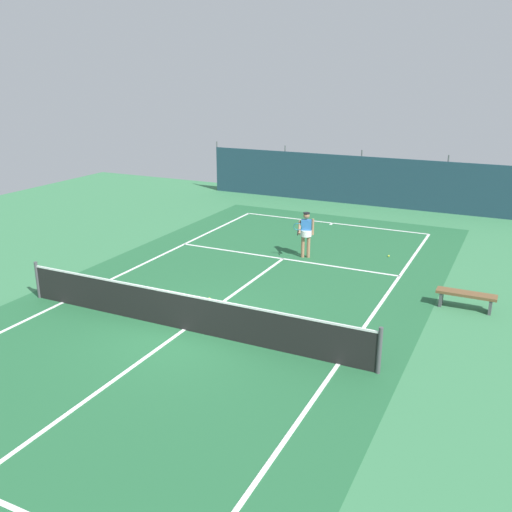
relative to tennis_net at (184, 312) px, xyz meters
The scene contains 8 objects.
ground_plane 0.51m from the tennis_net, ahead, with size 36.00×36.00×0.00m, color #387A4C.
court_surface 0.51m from the tennis_net, ahead, with size 11.02×26.60×0.01m.
tennis_net is the anchor object (origin of this frame).
back_fence 16.50m from the tennis_net, 90.00° to the left, with size 16.30×0.98×2.70m.
tennis_player 6.96m from the tennis_net, 84.72° to the left, with size 0.57×0.82×1.64m.
tennis_ball_near_player 2.13m from the tennis_net, 102.52° to the left, with size 0.07×0.07×0.07m, color #CCDB33.
tennis_ball_midcourt 8.92m from the tennis_net, 68.19° to the left, with size 0.07×0.07×0.07m, color #CCDB33.
courtside_bench 7.78m from the tennis_net, 35.79° to the left, with size 1.60×0.40×0.49m.
Camera 1 is at (7.37, -11.01, 6.28)m, focal length 39.50 mm.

